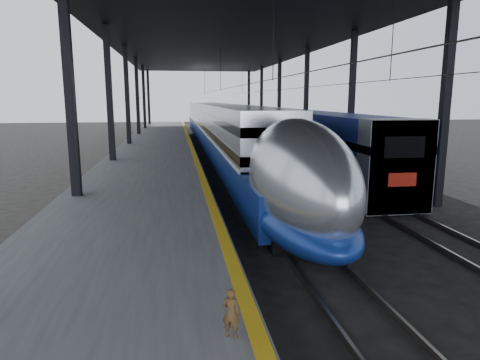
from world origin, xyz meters
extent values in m
plane|color=black|center=(0.00, 0.00, 0.00)|extent=(160.00, 160.00, 0.00)
cube|color=#4C4C4F|center=(-3.50, 20.00, 0.50)|extent=(6.00, 80.00, 1.00)
cube|color=gold|center=(-0.70, 20.00, 1.00)|extent=(0.30, 80.00, 0.01)
cube|color=slate|center=(1.28, 20.00, 0.08)|extent=(0.08, 80.00, 0.16)
cube|color=slate|center=(2.72, 20.00, 0.08)|extent=(0.08, 80.00, 0.16)
cube|color=slate|center=(6.28, 20.00, 0.08)|extent=(0.08, 80.00, 0.16)
cube|color=slate|center=(7.72, 20.00, 0.08)|extent=(0.08, 80.00, 0.16)
cube|color=black|center=(-5.80, 5.00, 4.50)|extent=(0.35, 0.35, 9.00)
cube|color=black|center=(9.60, 5.00, 4.50)|extent=(0.35, 0.35, 9.00)
cube|color=black|center=(-5.80, 15.00, 4.50)|extent=(0.35, 0.35, 9.00)
cube|color=black|center=(9.60, 15.00, 4.50)|extent=(0.35, 0.35, 9.00)
cube|color=black|center=(-5.80, 25.00, 4.50)|extent=(0.35, 0.35, 9.00)
cube|color=black|center=(9.60, 25.00, 4.50)|extent=(0.35, 0.35, 9.00)
cube|color=black|center=(-5.80, 35.00, 4.50)|extent=(0.35, 0.35, 9.00)
cube|color=black|center=(9.60, 35.00, 4.50)|extent=(0.35, 0.35, 9.00)
cube|color=black|center=(-5.80, 45.00, 4.50)|extent=(0.35, 0.35, 9.00)
cube|color=black|center=(9.60, 45.00, 4.50)|extent=(0.35, 0.35, 9.00)
cube|color=black|center=(-5.80, 55.00, 4.50)|extent=(0.35, 0.35, 9.00)
cube|color=black|center=(9.60, 55.00, 4.50)|extent=(0.35, 0.35, 9.00)
cube|color=black|center=(1.90, 20.00, 9.25)|extent=(18.00, 75.00, 0.45)
cylinder|color=slate|center=(2.00, 20.00, 5.50)|extent=(0.03, 74.00, 0.03)
cylinder|color=slate|center=(7.00, 20.00, 5.50)|extent=(0.03, 74.00, 0.03)
cube|color=silver|center=(2.00, 32.69, 2.28)|extent=(2.88, 57.00, 3.97)
cube|color=navy|center=(2.00, 31.19, 1.04)|extent=(2.96, 62.00, 1.54)
cube|color=silver|center=(2.00, 32.69, 1.83)|extent=(2.97, 57.00, 0.10)
cube|color=black|center=(2.00, 32.69, 3.42)|extent=(2.92, 57.00, 0.42)
cube|color=black|center=(2.00, 32.69, 2.28)|extent=(2.92, 57.00, 0.42)
ellipsoid|color=silver|center=(2.00, 1.19, 2.13)|extent=(2.88, 8.40, 3.97)
ellipsoid|color=navy|center=(2.00, 1.19, 0.99)|extent=(2.96, 8.40, 1.69)
ellipsoid|color=black|center=(2.00, -1.41, 2.93)|extent=(1.49, 2.20, 0.89)
cube|color=black|center=(2.00, 1.19, 0.20)|extent=(2.18, 2.60, 0.40)
cube|color=black|center=(2.00, 23.19, 0.20)|extent=(2.18, 2.60, 0.40)
cube|color=navy|center=(7.00, 12.49, 2.00)|extent=(2.80, 18.00, 3.80)
cube|color=gray|center=(7.00, 4.09, 2.00)|extent=(2.85, 1.20, 3.85)
cube|color=black|center=(7.00, 3.47, 2.85)|extent=(1.70, 0.06, 0.85)
cube|color=#A8190C|center=(7.00, 3.47, 1.55)|extent=(1.20, 0.06, 0.55)
cube|color=gray|center=(7.00, 31.49, 2.00)|extent=(2.80, 18.00, 3.80)
cube|color=gray|center=(7.00, 50.49, 2.00)|extent=(2.80, 18.00, 3.80)
cube|color=black|center=(7.00, 6.49, 0.18)|extent=(2.20, 2.40, 0.36)
cube|color=black|center=(7.00, 28.49, 0.18)|extent=(2.20, 2.40, 0.36)
imported|color=#4A3318|center=(-1.13, -5.99, 1.41)|extent=(0.35, 0.30, 0.82)
camera|label=1|loc=(-1.91, -12.14, 4.72)|focal=32.00mm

